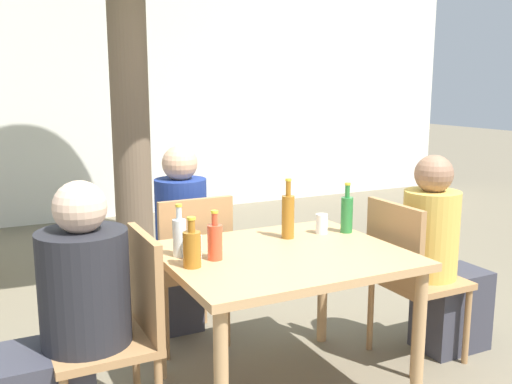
% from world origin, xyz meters
% --- Properties ---
extents(cafe_building_wall, '(10.00, 0.08, 2.80)m').
position_xyz_m(cafe_building_wall, '(0.00, 4.38, 1.40)').
color(cafe_building_wall, white).
rests_on(cafe_building_wall, ground_plane).
extents(dining_table_front, '(1.15, 0.96, 0.75)m').
position_xyz_m(dining_table_front, '(0.00, 0.00, 0.66)').
color(dining_table_front, tan).
rests_on(dining_table_front, ground_plane).
extents(patio_chair_0, '(0.44, 0.44, 0.93)m').
position_xyz_m(patio_chair_0, '(-0.81, 0.00, 0.53)').
color(patio_chair_0, '#A87A4C').
rests_on(patio_chair_0, ground_plane).
extents(patio_chair_1, '(0.44, 0.44, 0.93)m').
position_xyz_m(patio_chair_1, '(0.81, 0.00, 0.53)').
color(patio_chair_1, '#A87A4C').
rests_on(patio_chair_1, ground_plane).
extents(patio_chair_2, '(0.44, 0.44, 0.93)m').
position_xyz_m(patio_chair_2, '(-0.23, 0.71, 0.53)').
color(patio_chair_2, '#A87A4C').
rests_on(patio_chair_2, ground_plane).
extents(person_seated_0, '(0.59, 0.38, 1.18)m').
position_xyz_m(person_seated_0, '(-1.04, -0.00, 0.53)').
color(person_seated_0, '#383842').
rests_on(person_seated_0, ground_plane).
extents(person_seated_1, '(0.56, 0.31, 1.18)m').
position_xyz_m(person_seated_1, '(1.05, -0.00, 0.52)').
color(person_seated_1, '#383842').
rests_on(person_seated_1, ground_plane).
extents(person_seated_2, '(0.31, 0.56, 1.20)m').
position_xyz_m(person_seated_2, '(-0.23, 0.95, 0.54)').
color(person_seated_2, '#383842').
rests_on(person_seated_2, ground_plane).
extents(green_bottle_0, '(0.07, 0.07, 0.28)m').
position_xyz_m(green_bottle_0, '(0.50, 0.18, 0.86)').
color(green_bottle_0, '#287A38').
rests_on(green_bottle_0, dining_table_front).
extents(amber_bottle_1, '(0.07, 0.07, 0.32)m').
position_xyz_m(amber_bottle_1, '(0.15, 0.22, 0.88)').
color(amber_bottle_1, '#9E661E').
rests_on(amber_bottle_1, dining_table_front).
extents(water_bottle_2, '(0.07, 0.07, 0.25)m').
position_xyz_m(water_bottle_2, '(-0.48, 0.16, 0.85)').
color(water_bottle_2, silver).
rests_on(water_bottle_2, dining_table_front).
extents(soda_bottle_3, '(0.07, 0.07, 0.24)m').
position_xyz_m(soda_bottle_3, '(-0.34, 0.04, 0.84)').
color(soda_bottle_3, '#DB4C2D').
rests_on(soda_bottle_3, dining_table_front).
extents(amber_bottle_4, '(0.08, 0.08, 0.23)m').
position_xyz_m(amber_bottle_4, '(-0.48, -0.02, 0.84)').
color(amber_bottle_4, '#9E661E').
rests_on(amber_bottle_4, dining_table_front).
extents(drinking_glass_0, '(0.08, 0.08, 0.12)m').
position_xyz_m(drinking_glass_0, '(-0.43, 0.09, 0.81)').
color(drinking_glass_0, white).
rests_on(drinking_glass_0, dining_table_front).
extents(drinking_glass_1, '(0.07, 0.07, 0.11)m').
position_xyz_m(drinking_glass_1, '(0.36, 0.22, 0.80)').
color(drinking_glass_1, white).
rests_on(drinking_glass_1, dining_table_front).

